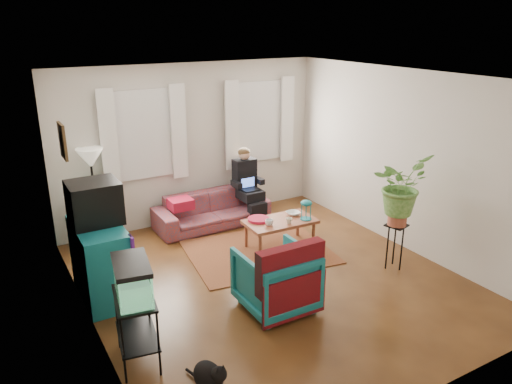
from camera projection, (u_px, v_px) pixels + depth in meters
floor at (271, 280)px, 6.53m from camera, size 4.50×5.00×0.01m
ceiling at (274, 78)px, 5.68m from camera, size 4.50×5.00×0.01m
wall_back at (192, 144)px, 8.15m from camera, size 4.50×0.01×2.60m
wall_front at (434, 270)px, 4.06m from camera, size 4.50×0.01×2.60m
wall_left at (84, 221)px, 5.04m from camera, size 0.01×5.00×2.60m
wall_right at (405, 161)px, 7.17m from camera, size 0.01×5.00×2.60m
window_left at (143, 135)px, 7.67m from camera, size 1.08×0.04×1.38m
window_right at (258, 122)px, 8.64m from camera, size 1.08×0.04×1.38m
curtains_left at (145, 136)px, 7.60m from camera, size 1.36×0.06×1.50m
curtains_right at (261, 122)px, 8.58m from camera, size 1.36×0.06×1.50m
picture_frame at (63, 141)px, 5.54m from camera, size 0.04×0.32×0.40m
area_rug at (259, 252)px, 7.31m from camera, size 2.20×1.85×0.01m
sofa at (212, 205)px, 8.14m from camera, size 1.86×0.74×0.73m
seated_person at (247, 187)px, 8.40m from camera, size 0.47×0.57×1.11m
side_table at (97, 218)px, 7.56m from camera, size 0.60×0.60×0.77m
table_lamp at (92, 173)px, 7.32m from camera, size 0.45×0.45×0.70m
dresser at (101, 261)px, 6.00m from camera, size 0.53×1.05×0.94m
crt_tv at (94, 202)px, 5.86m from camera, size 0.58×0.53×0.50m
aquarium_stand at (137, 330)px, 4.87m from camera, size 0.47×0.70×0.72m
aquarium at (132, 280)px, 4.69m from camera, size 0.42×0.64×0.38m
black_cat at (208, 374)px, 4.55m from camera, size 0.34×0.44×0.33m
armchair at (276, 276)px, 5.78m from camera, size 0.80×0.75×0.82m
serape_throw at (291, 275)px, 5.47m from camera, size 0.82×0.19×0.67m
coffee_table at (280, 234)px, 7.41m from camera, size 1.06×0.61×0.43m
cup_a at (269, 222)px, 7.14m from camera, size 0.12×0.12×0.09m
cup_b at (289, 221)px, 7.20m from camera, size 0.10×0.10×0.09m
bowl at (293, 213)px, 7.54m from camera, size 0.21×0.21×0.05m
snack_tray at (259, 219)px, 7.33m from camera, size 0.33×0.33×0.04m
birdcage at (306, 210)px, 7.33m from camera, size 0.18×0.18×0.30m
plant_stand at (394, 246)px, 6.76m from camera, size 0.33×0.33×0.64m
potted_plant at (400, 194)px, 6.51m from camera, size 0.87×0.80×0.81m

